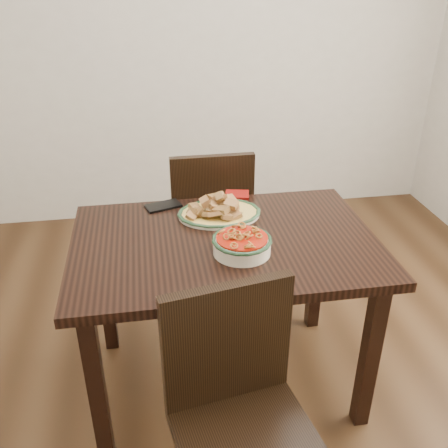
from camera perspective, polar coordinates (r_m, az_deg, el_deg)
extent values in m
plane|color=#342010|center=(2.49, 2.73, -16.22)|extent=(3.50, 3.50, 0.00)
cube|color=beige|center=(3.54, -2.96, 20.96)|extent=(3.50, 0.10, 2.60)
cube|color=black|center=(1.99, 0.09, -2.30)|extent=(1.21, 0.81, 0.04)
cube|color=black|center=(1.96, -14.31, -17.84)|extent=(0.06, 0.06, 0.71)
cube|color=black|center=(2.11, 16.30, -14.31)|extent=(0.06, 0.06, 0.71)
cube|color=black|center=(2.45, -13.44, -7.05)|extent=(0.06, 0.06, 0.71)
cube|color=black|center=(2.57, 10.52, -4.93)|extent=(0.06, 0.06, 0.71)
cube|color=black|center=(2.80, -1.81, 0.31)|extent=(0.42, 0.42, 0.04)
cube|color=black|center=(3.08, 0.94, -1.69)|extent=(0.04, 0.04, 0.41)
cube|color=black|center=(3.05, -5.37, -2.22)|extent=(0.04, 0.04, 0.41)
cube|color=black|center=(2.80, 2.21, -5.10)|extent=(0.04, 0.04, 0.41)
cube|color=black|center=(2.76, -4.76, -5.73)|extent=(0.04, 0.04, 0.41)
cube|color=black|center=(2.53, -1.29, 3.15)|extent=(0.42, 0.04, 0.44)
cube|color=black|center=(1.66, 2.80, -23.79)|extent=(0.49, 0.49, 0.04)
cube|color=black|center=(1.98, 5.58, -22.79)|extent=(0.04, 0.04, 0.41)
cube|color=black|center=(1.61, 0.39, -13.46)|extent=(0.42, 0.11, 0.44)
ellipsoid|color=beige|center=(2.16, -0.54, 1.14)|extent=(0.35, 0.27, 0.02)
ellipsoid|color=gold|center=(2.16, -0.54, 1.28)|extent=(0.34, 0.25, 0.01)
torus|color=#1C3E23|center=(2.15, -0.54, 1.33)|extent=(0.27, 0.27, 0.01)
cylinder|color=white|center=(1.88, 2.05, -2.48)|extent=(0.22, 0.22, 0.06)
torus|color=#18351F|center=(1.87, 2.06, -1.79)|extent=(0.23, 0.23, 0.02)
cylinder|color=#9B1607|center=(1.87, 2.07, -1.66)|extent=(0.19, 0.19, 0.01)
cube|color=black|center=(2.25, -6.97, 2.07)|extent=(0.17, 0.13, 0.01)
cube|color=maroon|center=(2.35, 1.51, 3.37)|extent=(0.13, 0.11, 0.01)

